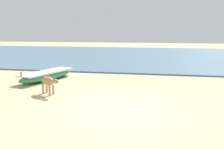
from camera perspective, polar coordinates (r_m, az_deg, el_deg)
ground at (r=7.57m, az=0.91°, el=-8.16°), size 80.00×80.00×0.00m
sea_water at (r=23.50m, az=7.97°, el=4.27°), size 60.00×20.00×0.08m
fishing_boat_1 at (r=12.40m, az=-14.48°, el=-0.17°), size 1.81×3.47×0.62m
calf_near_tan at (r=9.65m, az=-14.18°, el=-1.57°), size 0.94×0.69×0.66m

